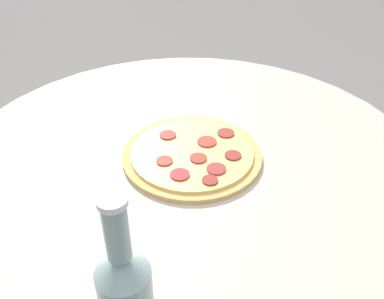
# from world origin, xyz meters

# --- Properties ---
(table) EXTENTS (1.07, 1.07, 0.75)m
(table) POSITION_xyz_m (0.00, 0.00, 0.58)
(table) COLOR #B2A893
(table) RESTS_ON ground_plane
(pizza) EXTENTS (0.30, 0.30, 0.02)m
(pizza) POSITION_xyz_m (0.01, -0.01, 0.76)
(pizza) COLOR tan
(pizza) RESTS_ON table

